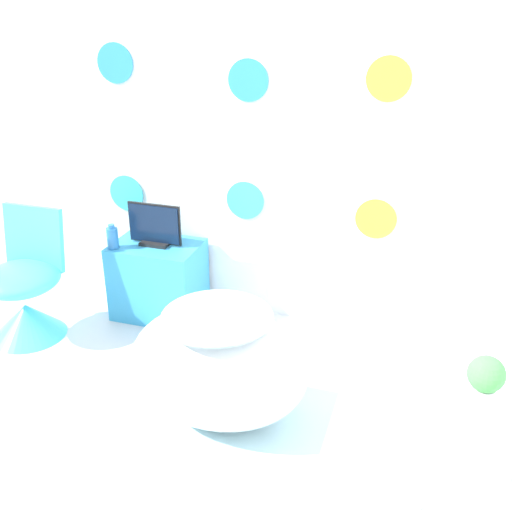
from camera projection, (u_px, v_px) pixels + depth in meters
name	position (u px, v px, depth m)	size (l,w,h in m)	color
ground_plane	(106.00, 509.00, 2.49)	(12.00, 12.00, 0.00)	silver
wall_back_dotted	(244.00, 114.00, 3.52)	(4.49, 0.05, 2.60)	white
rug	(211.00, 423.00, 2.98)	(1.12, 0.86, 0.01)	silver
bathtub	(218.00, 365.00, 2.92)	(0.89, 0.65, 0.59)	white
chair	(25.00, 297.00, 3.64)	(0.47, 0.47, 0.78)	#4CC6DB
tv_cabinet	(158.00, 280.00, 3.88)	(0.55, 0.39, 0.50)	#389ED6
tv	(155.00, 227.00, 3.73)	(0.35, 0.12, 0.27)	black
vase	(112.00, 238.00, 3.69)	(0.07, 0.07, 0.16)	#2D72B7
side_table	(477.00, 423.00, 2.41)	(0.42, 0.33, 0.48)	silver
potted_plant_left	(486.00, 378.00, 2.32)	(0.15, 0.15, 0.21)	white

